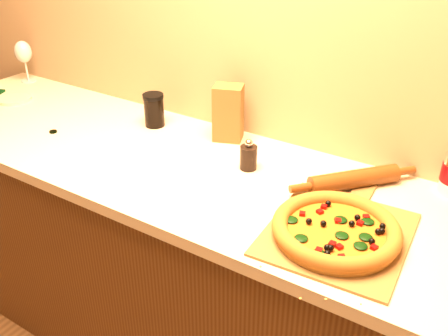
# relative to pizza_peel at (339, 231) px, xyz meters

# --- Properties ---
(cabinet) EXTENTS (2.80, 0.65, 0.86)m
(cabinet) POSITION_rel_pizza_peel_xyz_m (-0.43, 0.09, -0.47)
(cabinet) COLOR #47260F
(cabinet) RESTS_ON ground
(countertop) EXTENTS (2.84, 0.68, 0.04)m
(countertop) POSITION_rel_pizza_peel_xyz_m (-0.43, 0.09, -0.02)
(countertop) COLOR beige
(countertop) RESTS_ON cabinet
(pizza_peel) EXTENTS (0.38, 0.55, 0.01)m
(pizza_peel) POSITION_rel_pizza_peel_xyz_m (0.00, 0.00, 0.00)
(pizza_peel) COLOR brown
(pizza_peel) RESTS_ON countertop
(pizza) EXTENTS (0.34, 0.34, 0.05)m
(pizza) POSITION_rel_pizza_peel_xyz_m (0.00, -0.04, 0.03)
(pizza) COLOR #C67D31
(pizza) RESTS_ON pizza_peel
(bottle_cap) EXTENTS (0.04, 0.04, 0.01)m
(bottle_cap) POSITION_rel_pizza_peel_xyz_m (-1.15, 0.01, -0.00)
(bottle_cap) COLOR black
(bottle_cap) RESTS_ON countertop
(pepper_grinder) EXTENTS (0.06, 0.06, 0.11)m
(pepper_grinder) POSITION_rel_pizza_peel_xyz_m (-0.39, 0.17, 0.04)
(pepper_grinder) COLOR black
(pepper_grinder) RESTS_ON countertop
(rolling_pin) EXTENTS (0.30, 0.34, 0.06)m
(rolling_pin) POSITION_rel_pizza_peel_xyz_m (-0.05, 0.24, 0.03)
(rolling_pin) COLOR #542C0E
(rolling_pin) RESTS_ON countertop
(wine_glass) EXTENTS (0.08, 0.08, 0.19)m
(wine_glass) POSITION_rel_pizza_peel_xyz_m (-1.72, 0.35, 0.13)
(wine_glass) COLOR silver
(wine_glass) RESTS_ON countertop
(paper_bag) EXTENTS (0.13, 0.11, 0.21)m
(paper_bag) POSITION_rel_pizza_peel_xyz_m (-0.56, 0.33, 0.10)
(paper_bag) COLOR brown
(paper_bag) RESTS_ON countertop
(dark_jar) EXTENTS (0.08, 0.08, 0.13)m
(dark_jar) POSITION_rel_pizza_peel_xyz_m (-0.87, 0.27, 0.06)
(dark_jar) COLOR black
(dark_jar) RESTS_ON countertop
(side_plate) EXTENTS (0.16, 0.16, 0.01)m
(side_plate) POSITION_rel_pizza_peel_xyz_m (-1.56, 0.15, 0.00)
(side_plate) COLOR beige
(side_plate) RESTS_ON countertop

